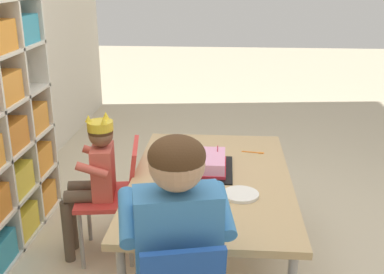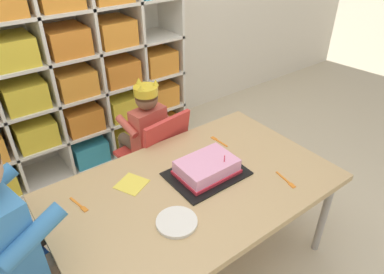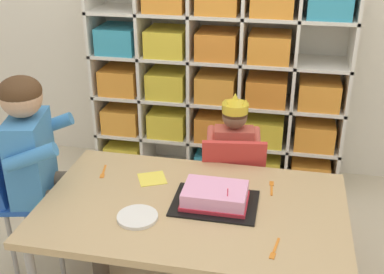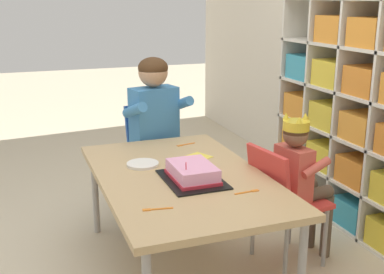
% 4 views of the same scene
% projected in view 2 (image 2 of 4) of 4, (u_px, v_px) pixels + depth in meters
% --- Properties ---
extents(ground, '(16.00, 16.00, 0.00)m').
position_uv_depth(ground, '(194.00, 260.00, 1.93)').
color(ground, beige).
extents(storage_cubby_shelf, '(1.66, 0.35, 1.42)m').
position_uv_depth(storage_cubby_shelf, '(74.00, 78.00, 2.37)').
color(storage_cubby_shelf, silver).
rests_on(storage_cubby_shelf, ground).
extents(activity_table, '(1.33, 0.82, 0.55)m').
position_uv_depth(activity_table, '(195.00, 191.00, 1.65)').
color(activity_table, tan).
rests_on(activity_table, ground).
extents(classroom_chair_blue, '(0.40, 0.39, 0.67)m').
position_uv_depth(classroom_chair_blue, '(157.00, 151.00, 2.12)').
color(classroom_chair_blue, red).
rests_on(classroom_chair_blue, ground).
extents(child_with_crown, '(0.32, 0.32, 0.84)m').
position_uv_depth(child_with_crown, '(144.00, 126.00, 2.12)').
color(child_with_crown, '#D15647').
rests_on(child_with_crown, ground).
extents(adult_helper_seated, '(0.47, 0.45, 1.05)m').
position_uv_depth(adult_helper_seated, '(16.00, 228.00, 1.27)').
color(adult_helper_seated, '#3D7FBC').
rests_on(adult_helper_seated, ground).
extents(birthday_cake_on_tray, '(0.37, 0.27, 0.12)m').
position_uv_depth(birthday_cake_on_tray, '(207.00, 169.00, 1.68)').
color(birthday_cake_on_tray, black).
rests_on(birthday_cake_on_tray, activity_table).
extents(paper_plate_stack, '(0.17, 0.17, 0.01)m').
position_uv_depth(paper_plate_stack, '(177.00, 222.00, 1.42)').
color(paper_plate_stack, white).
rests_on(paper_plate_stack, activity_table).
extents(paper_napkin_square, '(0.17, 0.17, 0.00)m').
position_uv_depth(paper_napkin_square, '(132.00, 184.00, 1.63)').
color(paper_napkin_square, '#F4DB4C').
rests_on(paper_napkin_square, activity_table).
extents(fork_by_napkin, '(0.04, 0.13, 0.00)m').
position_uv_depth(fork_by_napkin, '(80.00, 205.00, 1.51)').
color(fork_by_napkin, orange).
rests_on(fork_by_napkin, activity_table).
extents(fork_at_table_front_edge, '(0.02, 0.13, 0.00)m').
position_uv_depth(fork_at_table_front_edge, '(218.00, 141.00, 1.94)').
color(fork_at_table_front_edge, orange).
rests_on(fork_at_table_front_edge, activity_table).
extents(fork_scattered_mid_table, '(0.04, 0.13, 0.00)m').
position_uv_depth(fork_scattered_mid_table, '(287.00, 181.00, 1.65)').
color(fork_scattered_mid_table, orange).
rests_on(fork_scattered_mid_table, activity_table).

